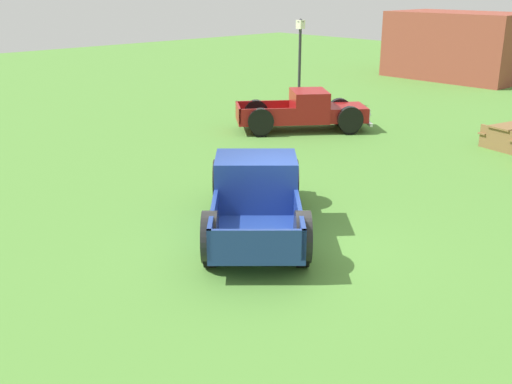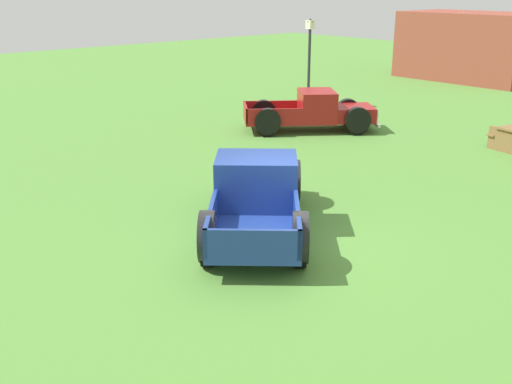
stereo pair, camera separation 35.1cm
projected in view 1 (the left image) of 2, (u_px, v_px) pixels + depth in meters
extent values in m
plane|color=#548C38|center=(280.00, 244.00, 12.61)|extent=(80.00, 80.00, 0.00)
cube|color=navy|center=(256.00, 176.00, 14.76)|extent=(2.23, 2.23, 0.58)
cube|color=silver|center=(256.00, 167.00, 15.52)|extent=(1.02, 1.09, 0.48)
sphere|color=silver|center=(231.00, 166.00, 15.49)|extent=(0.21, 0.21, 0.21)
sphere|color=silver|center=(280.00, 166.00, 15.50)|extent=(0.21, 0.21, 0.21)
cube|color=navy|center=(256.00, 183.00, 13.28)|extent=(2.19, 2.21, 1.20)
cube|color=#8C9EA8|center=(256.00, 163.00, 13.79)|extent=(1.06, 1.14, 0.53)
cube|color=navy|center=(256.00, 239.00, 11.77)|extent=(2.80, 2.78, 0.10)
cube|color=navy|center=(213.00, 222.00, 11.66)|extent=(1.67, 1.55, 0.58)
cube|color=navy|center=(300.00, 222.00, 11.67)|extent=(1.67, 1.55, 0.58)
cube|color=navy|center=(257.00, 245.00, 10.67)|extent=(1.25, 1.34, 0.58)
cylinder|color=black|center=(220.00, 188.00, 14.85)|extent=(0.74, 0.71, 0.80)
cylinder|color=#B7B7BC|center=(219.00, 188.00, 14.85)|extent=(0.40, 0.40, 0.32)
cylinder|color=black|center=(220.00, 180.00, 14.79)|extent=(0.94, 0.90, 1.00)
cylinder|color=black|center=(292.00, 188.00, 14.86)|extent=(0.74, 0.71, 0.80)
cylinder|color=#B7B7BC|center=(292.00, 188.00, 14.86)|extent=(0.40, 0.40, 0.32)
cylinder|color=black|center=(292.00, 180.00, 14.79)|extent=(0.94, 0.90, 1.00)
cylinder|color=black|center=(210.00, 247.00, 11.54)|extent=(0.74, 0.71, 0.80)
cylinder|color=#B7B7BC|center=(210.00, 247.00, 11.54)|extent=(0.40, 0.40, 0.32)
cylinder|color=black|center=(210.00, 237.00, 11.48)|extent=(0.94, 0.90, 1.00)
cylinder|color=black|center=(302.00, 246.00, 11.55)|extent=(0.74, 0.71, 0.80)
cylinder|color=#B7B7BC|center=(303.00, 246.00, 11.55)|extent=(0.40, 0.40, 0.32)
cylinder|color=black|center=(303.00, 237.00, 11.48)|extent=(0.94, 0.90, 1.00)
cube|color=silver|center=(256.00, 179.00, 15.67)|extent=(1.37, 1.47, 0.13)
cube|color=maroon|center=(345.00, 113.00, 22.29)|extent=(2.02, 2.02, 0.53)
cube|color=silver|center=(364.00, 112.00, 22.36)|extent=(1.08, 0.83, 0.44)
sphere|color=silver|center=(360.00, 108.00, 22.90)|extent=(0.19, 0.19, 0.19)
sphere|color=silver|center=(368.00, 115.00, 21.80)|extent=(0.19, 0.19, 0.19)
cube|color=maroon|center=(309.00, 106.00, 22.06)|extent=(2.03, 1.96, 1.10)
cube|color=#8C9EA8|center=(325.00, 99.00, 22.04)|extent=(1.13, 0.86, 0.48)
cube|color=maroon|center=(265.00, 120.00, 22.07)|extent=(2.49, 2.57, 0.10)
cube|color=maroon|center=(262.00, 108.00, 22.68)|extent=(1.27, 1.65, 0.53)
cube|color=maroon|center=(267.00, 116.00, 21.25)|extent=(1.27, 1.65, 0.53)
cube|color=maroon|center=(238.00, 112.00, 21.87)|extent=(1.32, 1.02, 0.53)
cylinder|color=black|center=(339.00, 115.00, 23.13)|extent=(0.61, 0.71, 0.73)
cylinder|color=#B7B7BC|center=(339.00, 115.00, 23.14)|extent=(0.36, 0.37, 0.29)
cylinder|color=black|center=(340.00, 110.00, 23.07)|extent=(0.77, 0.89, 0.92)
cylinder|color=black|center=(350.00, 124.00, 21.62)|extent=(0.61, 0.71, 0.73)
cylinder|color=#B7B7BC|center=(350.00, 124.00, 21.61)|extent=(0.36, 0.37, 0.29)
cylinder|color=black|center=(350.00, 119.00, 21.56)|extent=(0.77, 0.89, 0.92)
cylinder|color=black|center=(256.00, 117.00, 22.82)|extent=(0.61, 0.71, 0.73)
cylinder|color=#B7B7BC|center=(256.00, 117.00, 22.83)|extent=(0.36, 0.37, 0.29)
cylinder|color=black|center=(256.00, 112.00, 22.76)|extent=(0.77, 0.89, 0.92)
cylinder|color=black|center=(261.00, 127.00, 21.31)|extent=(0.61, 0.71, 0.73)
cylinder|color=#B7B7BC|center=(261.00, 127.00, 21.30)|extent=(0.36, 0.37, 0.29)
cylinder|color=black|center=(261.00, 121.00, 21.25)|extent=(0.77, 0.89, 0.92)
cube|color=silver|center=(365.00, 120.00, 22.46)|extent=(1.45, 1.13, 0.11)
cube|color=#2D2D33|center=(299.00, 104.00, 26.56)|extent=(0.36, 0.36, 0.25)
cylinder|color=#2D2D33|center=(300.00, 66.00, 26.02)|extent=(0.12, 0.12, 3.06)
cube|color=#F2EACC|center=(300.00, 24.00, 25.46)|extent=(0.28, 0.28, 0.36)
cone|color=#2D2D33|center=(301.00, 20.00, 25.40)|extent=(0.32, 0.32, 0.14)
cube|color=olive|center=(499.00, 131.00, 20.34)|extent=(0.64, 1.82, 0.05)
cube|color=olive|center=(498.00, 140.00, 19.49)|extent=(1.39, 0.36, 0.75)
cube|color=brown|center=(458.00, 46.00, 33.89)|extent=(7.26, 4.36, 3.62)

